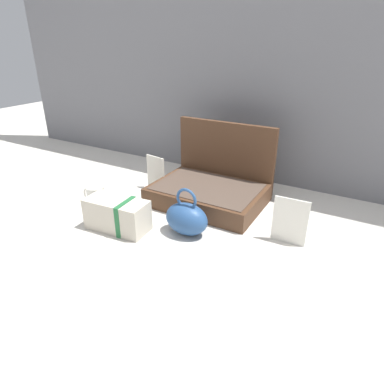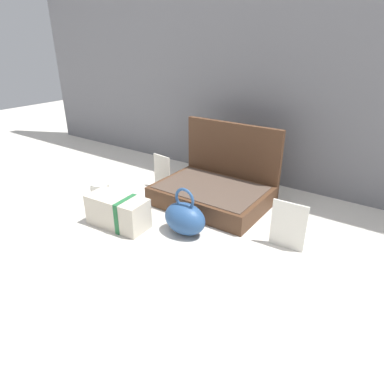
# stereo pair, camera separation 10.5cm
# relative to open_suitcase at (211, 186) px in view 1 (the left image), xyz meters

# --- Properties ---
(ground_plane) EXTENTS (6.00, 6.00, 0.00)m
(ground_plane) POSITION_rel_open_suitcase_xyz_m (0.06, -0.21, -0.07)
(ground_plane) COLOR beige
(back_wall) EXTENTS (3.20, 0.06, 1.40)m
(back_wall) POSITION_rel_open_suitcase_xyz_m (0.06, 0.37, 0.63)
(back_wall) COLOR slate
(back_wall) RESTS_ON ground_plane
(open_suitcase) EXTENTS (0.48, 0.36, 0.34)m
(open_suitcase) POSITION_rel_open_suitcase_xyz_m (0.00, 0.00, 0.00)
(open_suitcase) COLOR #4C301E
(open_suitcase) RESTS_ON ground_plane
(teal_pouch_handbag) EXTENTS (0.18, 0.12, 0.19)m
(teal_pouch_handbag) POSITION_rel_open_suitcase_xyz_m (0.05, -0.30, -0.01)
(teal_pouch_handbag) COLOR #284C7F
(teal_pouch_handbag) RESTS_ON ground_plane
(cream_toiletry_bag) EXTENTS (0.25, 0.13, 0.13)m
(cream_toiletry_bag) POSITION_rel_open_suitcase_xyz_m (-0.20, -0.41, -0.01)
(cream_toiletry_bag) COLOR beige
(cream_toiletry_bag) RESTS_ON ground_plane
(coffee_mug) EXTENTS (0.11, 0.08, 0.09)m
(coffee_mug) POSITION_rel_open_suitcase_xyz_m (-0.42, -0.30, -0.02)
(coffee_mug) COLOR silver
(coffee_mug) RESTS_ON ground_plane
(info_card_left) EXTENTS (0.12, 0.01, 0.18)m
(info_card_left) POSITION_rel_open_suitcase_xyz_m (0.40, -0.17, 0.02)
(info_card_left) COLOR white
(info_card_left) RESTS_ON ground_plane
(poster_card_right) EXTENTS (0.11, 0.02, 0.17)m
(poster_card_right) POSITION_rel_open_suitcase_xyz_m (-0.29, -0.03, 0.02)
(poster_card_right) COLOR silver
(poster_card_right) RESTS_ON ground_plane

